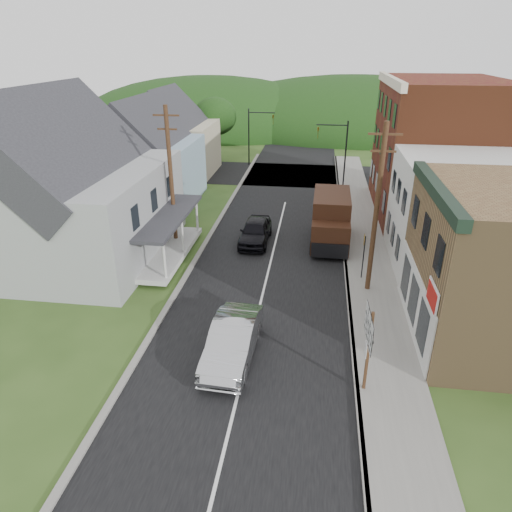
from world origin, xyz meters
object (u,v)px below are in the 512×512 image
at_px(route_sign_cluster, 368,340).
at_px(dark_sedan, 255,231).
at_px(silver_sedan, 233,341).
at_px(delivery_van, 331,220).
at_px(warning_sign, 364,250).

bearing_deg(route_sign_cluster, dark_sedan, 112.16).
bearing_deg(dark_sedan, silver_sedan, -85.84).
relative_size(dark_sedan, route_sign_cluster, 1.36).
xyz_separation_m(dark_sedan, delivery_van, (4.95, 0.55, 0.86)).
height_order(delivery_van, route_sign_cluster, route_sign_cluster).
xyz_separation_m(silver_sedan, warning_sign, (5.94, 7.98, 1.03)).
bearing_deg(route_sign_cluster, delivery_van, 92.94).
xyz_separation_m(silver_sedan, delivery_van, (4.20, 13.03, 0.82)).
distance_m(delivery_van, warning_sign, 5.35).
bearing_deg(delivery_van, warning_sign, -70.27).
relative_size(route_sign_cluster, warning_sign, 1.27).
bearing_deg(dark_sedan, warning_sign, -33.25).
bearing_deg(silver_sedan, dark_sedan, 95.80).
distance_m(silver_sedan, route_sign_cluster, 5.73).
distance_m(silver_sedan, warning_sign, 10.00).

